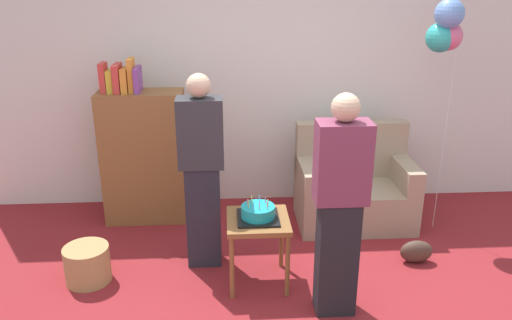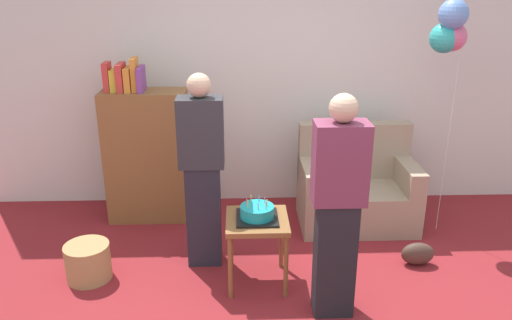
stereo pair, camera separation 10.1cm
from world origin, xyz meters
TOP-DOWN VIEW (x-y plane):
  - ground_plane at (0.00, 0.00)m, footprint 8.00×8.00m
  - wall_back at (0.00, 2.05)m, footprint 6.00×0.10m
  - couch at (0.80, 1.42)m, footprint 1.10×0.70m
  - bookshelf at (-1.24, 1.59)m, footprint 0.80×0.36m
  - side_table at (-0.20, 0.40)m, footprint 0.48×0.48m
  - birthday_cake at (-0.21, 0.40)m, footprint 0.32×0.32m
  - person_blowing_candles at (-0.64, 0.72)m, footprint 0.36×0.22m
  - person_holding_cake at (0.33, 0.00)m, footprint 0.36×0.22m
  - wicker_basket at (-1.57, 0.49)m, footprint 0.36×0.36m
  - handbag at (1.17, 0.60)m, footprint 0.28×0.14m
  - balloon_bunch at (1.47, 1.26)m, footprint 0.32×0.32m

SIDE VIEW (x-z plane):
  - ground_plane at x=0.00m, z-range 0.00..0.00m
  - handbag at x=1.17m, z-range 0.00..0.20m
  - wicker_basket at x=-1.57m, z-range 0.00..0.30m
  - couch at x=0.80m, z-range -0.14..0.82m
  - side_table at x=-0.20m, z-range 0.20..0.76m
  - birthday_cake at x=-0.21m, z-range 0.53..0.70m
  - bookshelf at x=-1.24m, z-range -0.12..1.49m
  - person_blowing_candles at x=-0.64m, z-range 0.02..1.65m
  - person_holding_cake at x=0.33m, z-range 0.02..1.65m
  - wall_back at x=0.00m, z-range 0.00..2.70m
  - balloon_bunch at x=1.47m, z-range 0.81..2.95m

